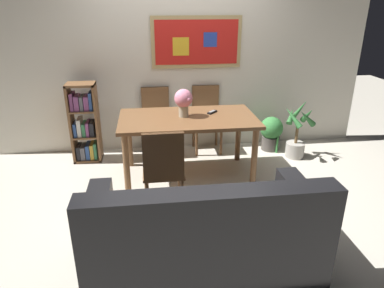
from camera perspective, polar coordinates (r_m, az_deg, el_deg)
ground_plane at (r=4.04m, az=0.21°, el=-7.43°), size 12.00×12.00×0.00m
wall_back_with_painting at (r=4.92m, az=-1.85°, el=14.11°), size 5.20×0.14×2.60m
dining_table at (r=4.10m, az=-0.68°, el=3.15°), size 1.59×0.89×0.75m
dining_chair_far_right at (r=4.96m, az=2.35°, el=5.06°), size 0.40×0.41×0.91m
dining_chair_far_left at (r=4.87m, az=-5.89°, el=4.67°), size 0.40×0.41×0.91m
dining_chair_near_left at (r=3.36m, az=-4.68°, el=-3.58°), size 0.40×0.41×0.91m
leather_couch at (r=2.82m, az=1.89°, el=-14.56°), size 1.80×0.84×0.84m
bookshelf at (r=4.80m, az=-17.04°, el=2.97°), size 0.36×0.28×1.05m
potted_ivy at (r=5.13m, az=12.77°, el=1.87°), size 0.32×0.32×0.54m
potted_palm at (r=4.94m, az=16.69°, el=1.25°), size 0.44×0.40×0.80m
flower_vase at (r=4.04m, az=-1.38°, el=7.15°), size 0.21×0.21×0.32m
tv_remote at (r=4.23m, az=3.31°, el=5.21°), size 0.14×0.14×0.02m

